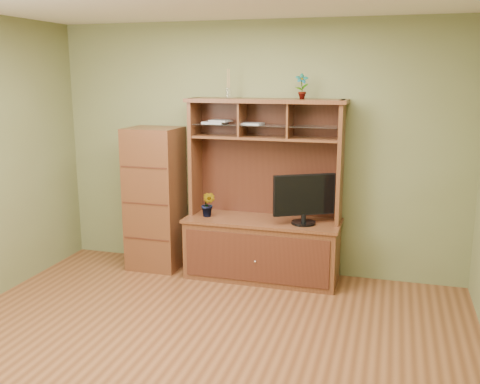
% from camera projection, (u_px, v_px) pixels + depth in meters
% --- Properties ---
extents(room, '(4.54, 4.04, 2.74)m').
position_uv_depth(room, '(189.00, 185.00, 3.92)').
color(room, '#583019').
rests_on(room, ground).
extents(media_hutch, '(1.66, 0.61, 1.90)m').
position_uv_depth(media_hutch, '(263.00, 230.00, 5.68)').
color(media_hutch, '#452613').
rests_on(media_hutch, room).
extents(monitor, '(0.59, 0.36, 0.52)m').
position_uv_depth(monitor, '(304.00, 198.00, 5.39)').
color(monitor, black).
rests_on(monitor, media_hutch).
extents(orchid_plant, '(0.17, 0.15, 0.27)m').
position_uv_depth(orchid_plant, '(208.00, 204.00, 5.70)').
color(orchid_plant, '#2B511B').
rests_on(orchid_plant, media_hutch).
extents(top_plant, '(0.15, 0.12, 0.26)m').
position_uv_depth(top_plant, '(302.00, 86.00, 5.33)').
color(top_plant, '#346F26').
rests_on(top_plant, media_hutch).
extents(reed_diffuser, '(0.06, 0.06, 0.30)m').
position_uv_depth(reed_diffuser, '(228.00, 87.00, 5.54)').
color(reed_diffuser, silver).
rests_on(reed_diffuser, media_hutch).
extents(magazines, '(0.66, 0.21, 0.04)m').
position_uv_depth(magazines, '(228.00, 122.00, 5.62)').
color(magazines, '#A7A7AC').
rests_on(magazines, media_hutch).
extents(side_cabinet, '(0.56, 0.51, 1.58)m').
position_uv_depth(side_cabinet, '(155.00, 199.00, 5.95)').
color(side_cabinet, '#452613').
rests_on(side_cabinet, room).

